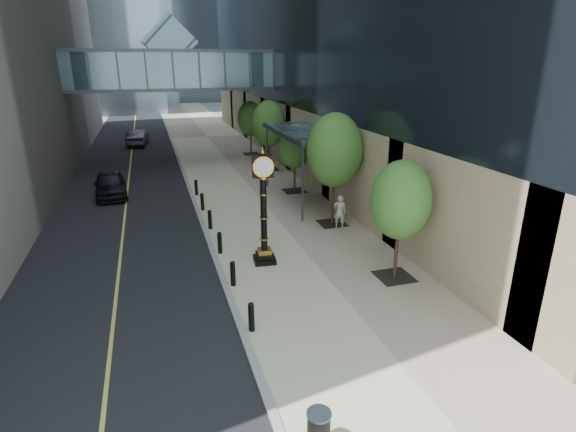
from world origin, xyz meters
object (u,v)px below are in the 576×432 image
object	(u,v)px
car_near	(110,184)
car_far	(138,137)
trash_bin	(319,431)
pedestrian	(340,212)
street_clock	(264,216)

from	to	relation	value
car_near	car_far	world-z (taller)	car_far
trash_bin	pedestrian	size ratio (longest dim) A/B	0.51
trash_bin	car_far	distance (m)	41.08
trash_bin	car_far	bearing A→B (deg)	95.72
pedestrian	car_far	distance (m)	29.94
trash_bin	car_near	size ratio (longest dim) A/B	0.19
street_clock	trash_bin	world-z (taller)	street_clock
street_clock	pedestrian	size ratio (longest dim) A/B	2.75
car_far	street_clock	bearing A→B (deg)	106.76
pedestrian	trash_bin	bearing A→B (deg)	87.36
car_near	car_far	xyz separation A→B (m)	(1.54, 18.39, 0.01)
street_clock	pedestrian	bearing A→B (deg)	37.24
street_clock	car_far	size ratio (longest dim) A/B	1.00
car_far	pedestrian	bearing A→B (deg)	116.58
pedestrian	car_far	bearing A→B (deg)	-47.81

